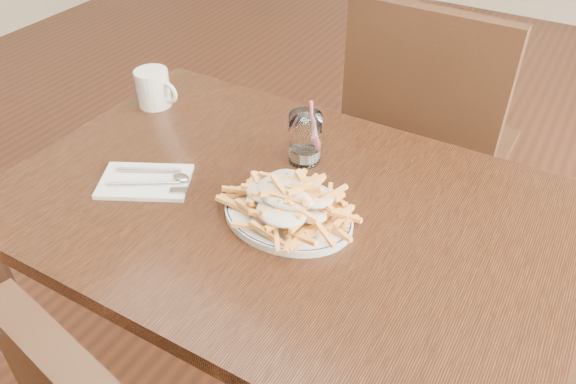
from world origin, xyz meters
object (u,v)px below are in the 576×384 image
Objects in this scene: chair_far at (426,135)px; loaded_fries at (288,197)px; fries_plate at (288,215)px; water_glass at (305,141)px; table at (281,229)px; coffee_mug at (154,88)px.

loaded_fries is at bearing -95.03° from chair_far.
water_glass is at bearing 109.60° from fries_plate.
fries_plate is 2.04× the size of water_glass.
water_glass is (-0.07, 0.20, 0.04)m from fries_plate.
table is 3.55× the size of fries_plate.
loaded_fries reaches higher than fries_plate.
chair_far reaches higher than table.
chair_far is 0.60m from water_glass.
loaded_fries is 0.22m from water_glass.
coffee_mug is (-0.61, -0.51, 0.23)m from chair_far.
table is 9.51× the size of coffee_mug.
coffee_mug reaches higher than table.
water_glass is at bearing -104.30° from chair_far.
water_glass reaches higher than fries_plate.
water_glass is (-0.14, -0.54, 0.24)m from chair_far.
coffee_mug is (-0.51, 0.19, 0.13)m from table.
fries_plate is 2.68× the size of coffee_mug.
loaded_fries is at bearing -90.00° from fries_plate.
fries_plate is (-0.07, -0.74, 0.19)m from chair_far.
chair_far is 7.93× the size of coffee_mug.
table is 1.20× the size of chair_far.
chair_far is 3.36× the size of loaded_fries.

